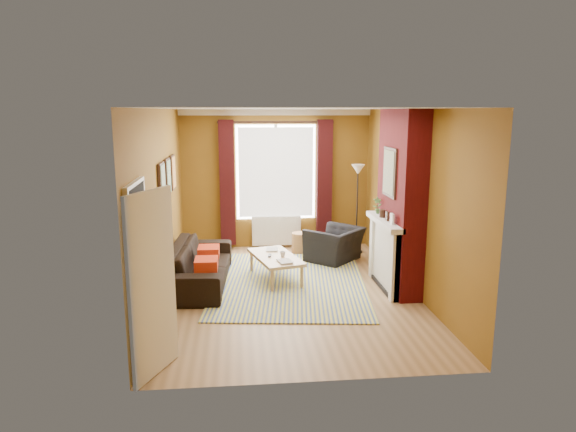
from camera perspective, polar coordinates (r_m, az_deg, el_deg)
The scene contains 12 objects.
ground at distance 8.11m, azimuth 0.18°, elevation -8.34°, with size 5.50×5.50×0.00m, color olive.
room_walls at distance 8.11m, azimuth 4.47°, elevation 1.75°, with size 3.82×5.54×2.83m.
striped_rug at distance 8.48m, azimuth 0.25°, elevation -7.38°, with size 2.78×3.59×0.02m.
sofa at distance 8.48m, azimuth -9.81°, elevation -5.29°, with size 2.25×0.88×0.66m, color black.
armchair at distance 9.65m, azimuth 5.20°, elevation -3.18°, with size 0.96×0.84×0.62m, color black.
coffee_table at distance 8.54m, azimuth -1.41°, elevation -4.71°, with size 0.92×1.36×0.41m.
wicker_stool at distance 10.19m, azimuth 1.31°, elevation -2.98°, with size 0.41×0.41×0.40m.
floor_lamp at distance 10.07m, azimuth 7.75°, elevation 3.60°, with size 0.28×0.28×1.75m.
book_a at distance 8.13m, azimuth -1.04°, elevation -5.14°, with size 0.21×0.28×0.03m, color #999999.
book_b at distance 8.88m, azimuth -2.45°, elevation -3.71°, with size 0.20×0.28×0.02m, color #999999.
mug at distance 8.45m, azimuth -0.59°, elevation -4.27°, with size 0.10×0.10×0.09m, color #999999.
tv_remote at distance 8.50m, azimuth -2.05°, elevation -4.42°, with size 0.07×0.16×0.02m.
Camera 1 is at (-0.79, -7.59, 2.77)m, focal length 32.00 mm.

